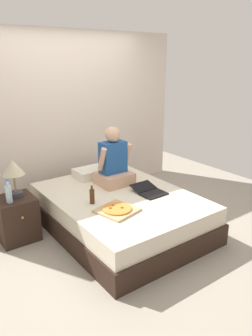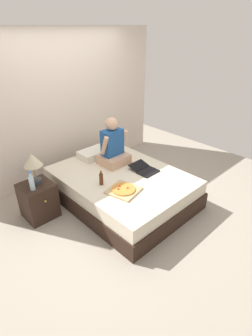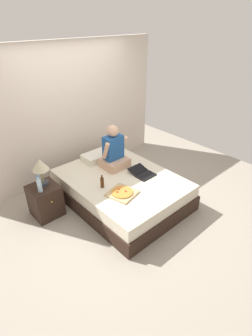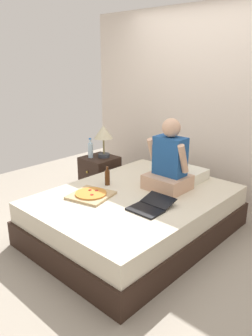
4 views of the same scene
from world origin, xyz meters
name	(u,v)px [view 2 (image 2 of 4)]	position (x,y,z in m)	size (l,w,h in m)	color
ground_plane	(122,199)	(0.00, 0.00, 0.00)	(5.93, 5.93, 0.00)	#9E9384
wall_back	(66,106)	(0.00, 1.43, 1.25)	(3.93, 0.12, 2.50)	beige
bed	(121,187)	(0.00, 0.00, 0.23)	(1.60, 2.13, 0.47)	black
nightstand_left	(39,200)	(-1.15, 0.53, 0.27)	(0.44, 0.47, 0.54)	black
lamp_on_left_nightstand	(33,162)	(-1.11, 0.58, 0.86)	(0.26, 0.26, 0.45)	#333842
water_bottle	(32,183)	(-1.23, 0.44, 0.65)	(0.07, 0.07, 0.28)	silver
pillow	(94,153)	(0.08, 0.79, 0.53)	(0.52, 0.34, 0.12)	silver
person_seated	(113,147)	(0.16, 0.37, 0.76)	(0.47, 0.40, 0.78)	tan
laptop	(145,170)	(0.34, -0.18, 0.49)	(0.32, 0.42, 0.07)	black
pizza_box	(124,190)	(-0.30, -0.37, 0.49)	(0.48, 0.48, 0.04)	tan
beer_bottle_on_bed	(101,179)	(-0.41, -0.02, 0.57)	(0.06, 0.06, 0.22)	#4C2811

